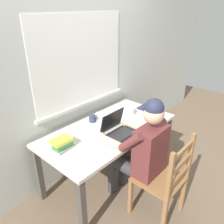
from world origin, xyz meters
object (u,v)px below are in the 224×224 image
wooden_chair (164,180)px  desk (110,134)px  computer_mouse (136,126)px  laptop (118,129)px  seated_person (141,149)px  book_stack_main (62,144)px  coffee_mug_dark (93,119)px  coffee_mug_white (131,111)px

wooden_chair → desk: bearing=85.9°
desk → computer_mouse: (0.22, -0.20, 0.10)m
laptop → computer_mouse: bearing=-14.7°
seated_person → wooden_chair: size_ratio=1.33×
wooden_chair → computer_mouse: 0.67m
seated_person → laptop: 0.34m
book_stack_main → coffee_mug_dark: bearing=17.0°
wooden_chair → coffee_mug_white: 0.97m
seated_person → wooden_chair: seated_person is taller
seated_person → coffee_mug_dark: (0.02, 0.70, 0.08)m
laptop → coffee_mug_dark: size_ratio=2.81×
computer_mouse → book_stack_main: 0.85m
desk → wooden_chair: (-0.05, -0.75, -0.17)m
desk → computer_mouse: size_ratio=15.69×
desk → book_stack_main: 0.61m
computer_mouse → coffee_mug_white: (0.21, 0.24, 0.03)m
wooden_chair → coffee_mug_white: bearing=58.1°
laptop → computer_mouse: laptop is taller
seated_person → wooden_chair: 0.36m
computer_mouse → desk: bearing=137.0°
laptop → coffee_mug_dark: bearing=91.1°
book_stack_main → desk: bearing=-6.6°
seated_person → coffee_mug_dark: 0.71m
desk → coffee_mug_white: (0.43, 0.03, 0.13)m
computer_mouse → coffee_mug_dark: 0.51m
seated_person → computer_mouse: 0.38m
computer_mouse → coffee_mug_white: bearing=48.0°
wooden_chair → book_stack_main: bearing=123.3°
coffee_mug_white → computer_mouse: bearing=-132.0°
desk → coffee_mug_white: size_ratio=12.68×
desk → wooden_chair: bearing=-94.1°
seated_person → computer_mouse: seated_person is taller
wooden_chair → coffee_mug_white: size_ratio=7.47×
desk → book_stack_main: size_ratio=7.45×
desk → laptop: 0.20m
coffee_mug_white → coffee_mug_dark: size_ratio=1.05×
desk → coffee_mug_dark: coffee_mug_dark is taller
desk → coffee_mug_white: coffee_mug_white is taller
coffee_mug_dark → seated_person: bearing=-92.0°
seated_person → book_stack_main: seated_person is taller
wooden_chair → laptop: laptop is taller
laptop → coffee_mug_white: size_ratio=2.67×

